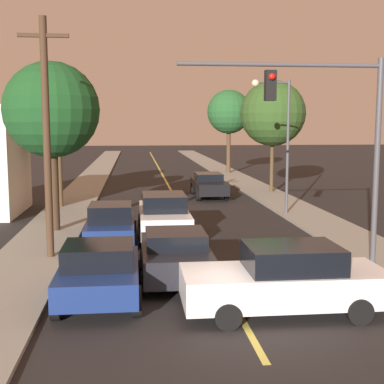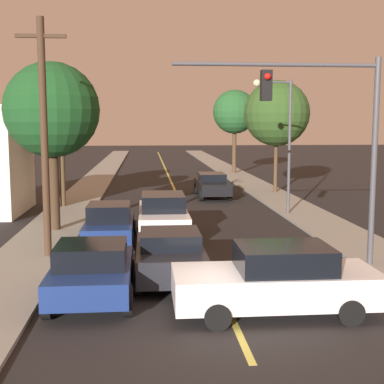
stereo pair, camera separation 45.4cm
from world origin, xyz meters
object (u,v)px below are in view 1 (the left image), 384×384
traffic_signal_mast (331,123)px  tree_right_far (229,112)px  car_near_lane_second (164,215)px  streetlamp_right (279,127)px  car_near_lane_front (175,255)px  tree_right_near (273,113)px  utility_pole_left (47,134)px  tree_left_near (52,110)px  car_far_oncoming (209,185)px  tree_left_far (58,128)px  car_outer_lane_front (99,271)px  car_outer_lane_second (111,224)px  car_crossing_right (286,279)px

traffic_signal_mast → tree_right_far: bearing=85.6°
car_near_lane_second → streetlamp_right: (5.82, 4.53, 3.45)m
car_near_lane_front → car_near_lane_second: (0.00, 5.96, 0.12)m
streetlamp_right → tree_right_near: bearing=77.3°
utility_pole_left → tree_left_near: 4.66m
car_far_oncoming → tree_right_far: (3.88, 15.05, 4.73)m
car_near_lane_second → utility_pole_left: utility_pole_left is taller
car_far_oncoming → tree_right_far: 16.24m
streetlamp_right → tree_left_far: (-10.91, 3.38, -0.08)m
car_outer_lane_front → utility_pole_left: bearing=113.0°
car_outer_lane_second → utility_pole_left: size_ratio=0.53×
car_outer_lane_front → utility_pole_left: 5.91m
utility_pole_left → streetlamp_right: bearing=38.0°
tree_right_near → tree_right_far: bearing=91.7°
car_outer_lane_second → tree_left_near: (-2.40, 2.37, 4.27)m
car_crossing_right → tree_right_near: 22.68m
car_outer_lane_second → car_far_oncoming: size_ratio=0.85×
car_near_lane_second → tree_right_far: size_ratio=0.67×
streetlamp_right → tree_right_far: bearing=86.2°
car_near_lane_front → car_near_lane_second: bearing=90.0°
car_outer_lane_second → streetlamp_right: bearing=34.7°
streetlamp_right → tree_left_far: bearing=162.8°
tree_left_far → tree_right_near: tree_right_near is taller
streetlamp_right → car_outer_lane_second: bearing=-145.3°
car_outer_lane_front → tree_right_near: 22.99m
tree_left_near → tree_right_near: (12.12, 11.34, 0.12)m
car_outer_lane_front → utility_pole_left: size_ratio=0.49×
car_near_lane_second → car_crossing_right: bearing=-74.7°
streetlamp_right → tree_left_near: size_ratio=0.94×
car_near_lane_front → car_far_oncoming: 17.76m
car_far_oncoming → car_crossing_right: car_crossing_right is taller
car_crossing_right → tree_left_far: 18.68m
car_crossing_right → tree_right_near: size_ratio=0.68×
utility_pole_left → tree_left_far: bearing=95.9°
utility_pole_left → tree_left_near: bearing=96.2°
traffic_signal_mast → tree_right_far: (2.43, 31.56, 0.99)m
tree_right_far → car_far_oncoming: bearing=-104.5°
car_outer_lane_second → car_near_lane_front: bearing=-68.0°
car_near_lane_front → car_outer_lane_front: (-2.04, -1.62, 0.03)m
car_near_lane_front → car_crossing_right: car_crossing_right is taller
car_far_oncoming → streetlamp_right: size_ratio=0.75×
utility_pole_left → tree_right_near: bearing=53.8°
streetlamp_right → tree_right_far: 22.06m
tree_right_far → car_outer_lane_front: bearing=-105.3°
car_near_lane_second → traffic_signal_mast: (4.84, -5.04, 3.63)m
tree_right_near → streetlamp_right: bearing=-102.7°
car_near_lane_front → car_crossing_right: 3.76m
utility_pole_left → tree_right_far: bearing=69.3°
traffic_signal_mast → tree_right_far: tree_right_far is taller
car_far_oncoming → traffic_signal_mast: size_ratio=0.76×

